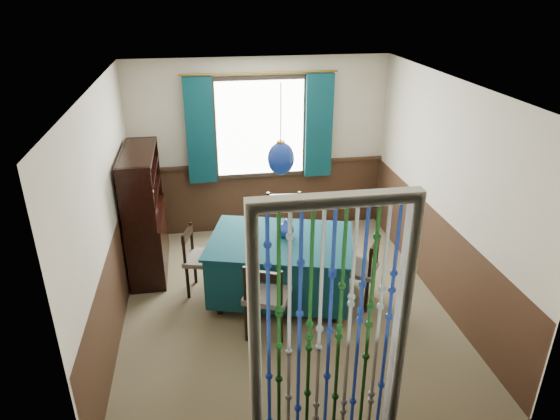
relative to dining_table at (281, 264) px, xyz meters
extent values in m
plane|color=brown|center=(0.01, -0.13, -0.44)|extent=(4.00, 4.00, 0.00)
plane|color=silver|center=(0.01, -0.13, 2.06)|extent=(4.00, 4.00, 0.00)
plane|color=#BCB299|center=(0.01, 1.87, 0.81)|extent=(3.60, 0.00, 3.60)
plane|color=#BCB299|center=(0.01, -2.13, 0.81)|extent=(3.60, 0.00, 3.60)
plane|color=#BCB299|center=(-1.79, -0.13, 0.81)|extent=(0.00, 4.00, 4.00)
plane|color=#BCB299|center=(1.81, -0.13, 0.81)|extent=(0.00, 4.00, 4.00)
plane|color=#342014|center=(0.01, 1.85, 0.06)|extent=(3.60, 0.00, 3.60)
plane|color=#342014|center=(0.01, -2.12, 0.06)|extent=(3.60, 0.00, 3.60)
plane|color=#342014|center=(-1.77, -0.13, 0.06)|extent=(0.00, 4.00, 4.00)
plane|color=#342014|center=(1.80, -0.13, 0.06)|extent=(0.00, 4.00, 4.00)
cube|color=black|center=(0.01, 1.82, 1.11)|extent=(1.32, 0.12, 1.42)
cube|color=#0B3038|center=(0.00, 0.00, -0.02)|extent=(1.76, 1.42, 0.62)
cube|color=#0B3038|center=(0.00, 0.00, 0.31)|extent=(1.84, 1.50, 0.03)
cylinder|color=black|center=(-0.72, -0.20, -0.37)|extent=(0.07, 0.07, 0.14)
cylinder|color=black|center=(0.51, -0.55, -0.37)|extent=(0.07, 0.07, 0.14)
cylinder|color=black|center=(-0.51, 0.55, -0.37)|extent=(0.07, 0.07, 0.14)
cylinder|color=black|center=(0.72, 0.20, -0.37)|extent=(0.07, 0.07, 0.14)
cylinder|color=black|center=(-0.47, -0.71, -0.22)|extent=(0.04, 0.04, 0.45)
cylinder|color=black|center=(-0.14, -0.85, -0.22)|extent=(0.04, 0.04, 0.45)
cylinder|color=black|center=(-0.34, -0.40, -0.22)|extent=(0.04, 0.04, 0.45)
cylinder|color=black|center=(-0.01, -0.54, -0.22)|extent=(0.04, 0.04, 0.45)
cube|color=#5B5549|center=(-0.24, -0.63, 0.04)|extent=(0.57, 0.56, 0.06)
cube|color=black|center=(-0.31, -0.79, 0.37)|extent=(0.37, 0.18, 0.10)
cylinder|color=black|center=(-0.47, -0.72, 0.23)|extent=(0.04, 0.04, 0.44)
cylinder|color=black|center=(-0.14, -0.86, 0.23)|extent=(0.04, 0.04, 0.44)
cylinder|color=black|center=(0.38, 0.86, -0.20)|extent=(0.05, 0.05, 0.49)
cylinder|color=black|center=(-0.01, 0.89, -0.20)|extent=(0.05, 0.05, 0.49)
cylinder|color=black|center=(0.35, 0.48, -0.20)|extent=(0.05, 0.05, 0.49)
cylinder|color=black|center=(-0.05, 0.52, -0.20)|extent=(0.05, 0.05, 0.49)
cube|color=#5B5549|center=(0.17, 0.69, 0.08)|extent=(0.52, 0.50, 0.06)
cube|color=black|center=(0.19, 0.88, 0.43)|extent=(0.42, 0.08, 0.11)
cylinder|color=black|center=(0.38, 0.87, 0.28)|extent=(0.04, 0.04, 0.48)
cylinder|color=black|center=(-0.01, 0.90, 0.28)|extent=(0.04, 0.04, 0.48)
cylinder|color=black|center=(-0.98, 0.48, -0.24)|extent=(0.04, 0.04, 0.42)
cylinder|color=black|center=(-1.07, 0.16, -0.24)|extent=(0.04, 0.04, 0.42)
cylinder|color=black|center=(-0.68, 0.40, -0.24)|extent=(0.04, 0.04, 0.42)
cylinder|color=black|center=(-0.77, 0.08, -0.24)|extent=(0.04, 0.04, 0.42)
cube|color=#5B5549|center=(-0.88, 0.28, 0.00)|extent=(0.48, 0.50, 0.06)
cube|color=black|center=(-1.04, 0.32, 0.31)|extent=(0.13, 0.35, 0.09)
cylinder|color=black|center=(-0.99, 0.48, 0.18)|extent=(0.04, 0.04, 0.41)
cylinder|color=black|center=(-1.08, 0.16, 0.18)|extent=(0.04, 0.04, 0.41)
cylinder|color=black|center=(0.89, -0.44, -0.24)|extent=(0.04, 0.04, 0.41)
cylinder|color=black|center=(1.07, -0.17, -0.24)|extent=(0.04, 0.04, 0.41)
cylinder|color=black|center=(0.64, -0.28, -0.24)|extent=(0.04, 0.04, 0.41)
cylinder|color=black|center=(0.81, 0.00, -0.24)|extent=(0.04, 0.04, 0.41)
cube|color=#5B5549|center=(0.85, -0.22, 0.00)|extent=(0.54, 0.55, 0.06)
cube|color=black|center=(0.99, -0.31, 0.30)|extent=(0.22, 0.31, 0.09)
cylinder|color=black|center=(0.90, -0.45, 0.17)|extent=(0.04, 0.04, 0.40)
cylinder|color=black|center=(1.08, -0.17, 0.17)|extent=(0.04, 0.04, 0.40)
cube|color=black|center=(-1.55, 0.93, -0.05)|extent=(0.43, 1.21, 0.79)
cube|color=black|center=(-1.55, 0.36, 0.74)|extent=(0.37, 0.05, 0.79)
cube|color=black|center=(-1.55, 1.51, 0.74)|extent=(0.37, 0.05, 0.79)
cube|color=black|center=(-1.55, 0.93, 1.12)|extent=(0.38, 1.21, 0.04)
cube|color=black|center=(-1.74, 0.93, 0.74)|extent=(0.04, 1.19, 0.79)
cube|color=black|center=(-1.52, 0.93, 0.62)|extent=(0.33, 1.13, 0.02)
cube|color=black|center=(-1.52, 0.93, 0.88)|extent=(0.33, 1.13, 0.02)
cylinder|color=olive|center=(0.00, 0.00, 1.67)|extent=(0.01, 0.01, 0.78)
ellipsoid|color=navy|center=(0.00, 0.00, 1.27)|extent=(0.28, 0.28, 0.34)
cylinder|color=olive|center=(0.00, 0.00, 1.45)|extent=(0.09, 0.09, 0.03)
imported|color=navy|center=(0.07, 0.08, 0.42)|extent=(0.20, 0.20, 0.19)
imported|color=beige|center=(-1.50, 0.76, 0.66)|extent=(0.22, 0.22, 0.05)
imported|color=beige|center=(-1.50, 1.13, 0.44)|extent=(0.24, 0.24, 0.20)
camera|label=1|loc=(-0.80, -4.86, 2.95)|focal=32.00mm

